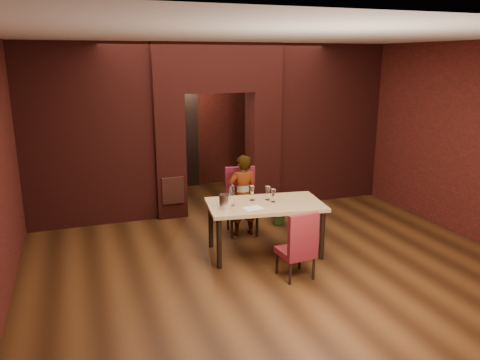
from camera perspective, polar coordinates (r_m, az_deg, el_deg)
The scene contains 25 objects.
floor at distance 7.59m, azimuth 1.74°, elevation -7.98°, with size 8.00×8.00×0.00m, color #482812.
ceiling at distance 7.02m, azimuth 1.95°, elevation 16.93°, with size 7.00×8.00×0.04m, color silver.
wall_back at distance 10.91m, azimuth -5.90°, elevation 7.61°, with size 7.00×0.04×3.20m, color maroon.
wall_front at distance 3.83m, azimuth 24.36°, elevation -6.84°, with size 7.00×0.04×3.20m, color maroon.
wall_left at distance 6.72m, azimuth -27.18°, elevation 1.70°, with size 0.04×8.00×3.20m, color maroon.
wall_right at distance 9.00m, azimuth 23.16°, elevation 5.04°, with size 0.04×8.00×3.20m, color maroon.
pillar_left at distance 8.85m, azimuth -8.69°, elevation 2.94°, with size 0.55×0.55×2.30m, color maroon.
pillar_right at distance 9.39m, azimuth 2.78°, elevation 3.76°, with size 0.55×0.55×2.30m, color maroon.
lintel at distance 8.90m, azimuth -2.92°, elevation 13.53°, with size 2.45×0.55×0.90m, color maroon.
wing_wall_left at distance 8.63m, azimuth -18.08°, elevation 5.12°, with size 2.27×0.35×3.20m, color maroon.
wing_wall_right at distance 9.93m, azimuth 10.43°, elevation 6.76°, with size 2.27×0.35×3.20m, color maroon.
vent_panel at distance 8.71m, azimuth -8.17°, elevation -1.29°, with size 0.40×0.03×0.50m, color brown.
rear_door at distance 10.85m, azimuth -7.80°, elevation 4.58°, with size 0.90×0.08×2.10m, color black.
rear_door_frame at distance 10.81m, azimuth -7.76°, elevation 4.54°, with size 1.02×0.04×2.22m, color black.
dining_table at distance 7.18m, azimuth 3.04°, elevation -5.88°, with size 1.72×0.97×0.81m, color tan.
chair_far at distance 7.92m, azimuth 0.26°, elevation -2.68°, with size 0.51×0.51×1.12m, color maroon.
chair_near at distance 6.43m, azimuth 6.81°, elevation -7.74°, with size 0.44×0.44×0.96m, color maroon.
person_seated at distance 7.82m, azimuth 0.31°, elevation -1.90°, with size 0.50×0.33×1.38m, color beige.
wine_glass_a at distance 7.14m, azimuth 1.49°, elevation -1.61°, with size 0.09×0.09×0.23m, color white, non-canonical shape.
wine_glass_b at distance 7.17m, azimuth 3.41°, elevation -1.62°, with size 0.09×0.09×0.21m, color white, non-canonical shape.
wine_glass_c at distance 7.08m, azimuth 4.07°, elevation -1.91°, with size 0.08×0.08×0.20m, color white, non-canonical shape.
tasting_sheet at distance 6.80m, azimuth 1.59°, elevation -3.44°, with size 0.27×0.19×0.00m, color white.
wine_bucket at distance 6.76m, azimuth -1.83°, elevation -2.64°, with size 0.17×0.17×0.21m, color silver.
water_bottle at distance 6.88m, azimuth -1.00°, elevation -1.82°, with size 0.08×0.08×0.32m, color white.
potted_plant at distance 8.50m, azimuth 4.77°, elevation -3.96°, with size 0.39×0.34×0.43m, color #325E27.
Camera 1 is at (-2.56, -6.52, 2.91)m, focal length 35.00 mm.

